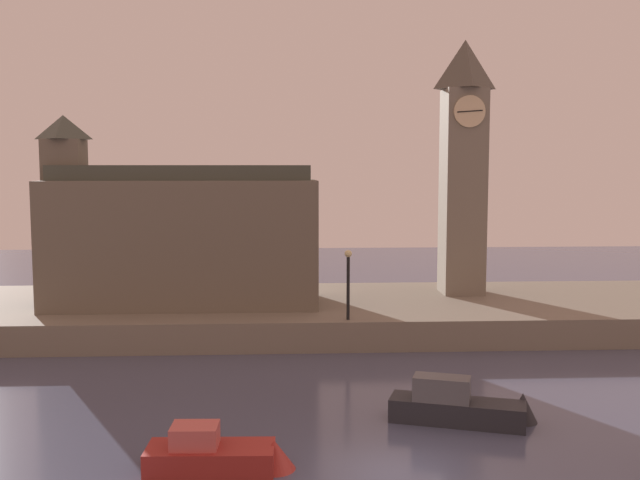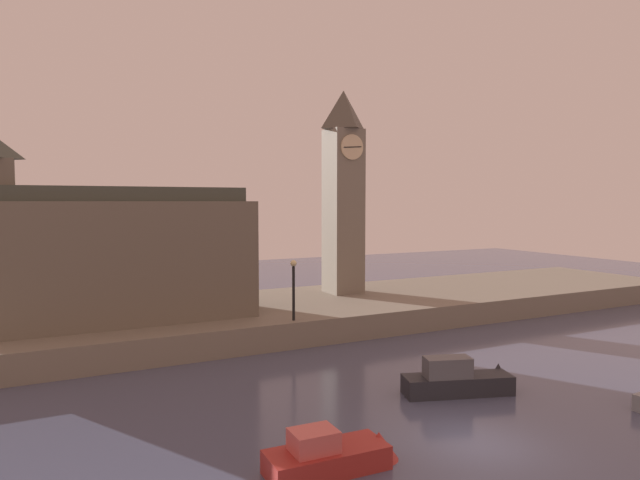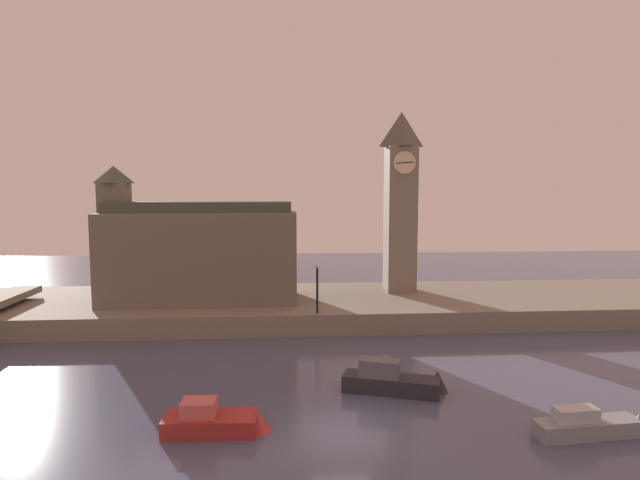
{
  "view_description": "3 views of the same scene",
  "coord_description": "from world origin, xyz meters",
  "views": [
    {
      "loc": [
        -3.27,
        -20.25,
        8.92
      ],
      "look_at": [
        -1.38,
        16.21,
        5.27
      ],
      "focal_mm": 40.91,
      "sensor_mm": 36.0,
      "label": 1
    },
    {
      "loc": [
        -13.31,
        -14.16,
        8.23
      ],
      "look_at": [
        2.81,
        17.01,
        5.83
      ],
      "focal_mm": 31.84,
      "sensor_mm": 36.0,
      "label": 2
    },
    {
      "loc": [
        -2.42,
        -19.73,
        9.87
      ],
      "look_at": [
        0.32,
        17.65,
        6.23
      ],
      "focal_mm": 28.77,
      "sensor_mm": 36.0,
      "label": 3
    }
  ],
  "objects": [
    {
      "name": "ground_plane",
      "position": [
        0.0,
        0.0,
        0.0
      ],
      "size": [
        120.0,
        120.0,
        0.0
      ],
      "primitive_type": "plane",
      "color": "#474C66"
    },
    {
      "name": "far_embankment",
      "position": [
        0.0,
        20.0,
        0.75
      ],
      "size": [
        70.0,
        12.0,
        1.5
      ],
      "primitive_type": "cube",
      "color": "slate",
      "rests_on": "ground"
    },
    {
      "name": "clock_tower",
      "position": [
        7.3,
        21.99,
        9.1
      ],
      "size": [
        2.6,
        2.63,
        14.72
      ],
      "color": "slate",
      "rests_on": "far_embankment"
    },
    {
      "name": "parliament_hall",
      "position": [
        -9.04,
        19.22,
        5.22
      ],
      "size": [
        14.47,
        5.27,
        10.17
      ],
      "color": "#6B6051",
      "rests_on": "far_embankment"
    },
    {
      "name": "streetlamp",
      "position": [
        -0.08,
        14.66,
        3.68
      ],
      "size": [
        0.36,
        0.36,
        3.43
      ],
      "color": "black",
      "rests_on": "far_embankment"
    },
    {
      "name": "boat_dinghy_red",
      "position": [
        -5.01,
        0.64,
        0.47
      ],
      "size": [
        4.5,
        1.65,
        1.45
      ],
      "color": "maroon",
      "rests_on": "ground"
    },
    {
      "name": "boat_cruiser_grey",
      "position": [
        10.16,
        -0.79,
        0.43
      ],
      "size": [
        4.89,
        1.4,
        1.38
      ],
      "color": "gray",
      "rests_on": "ground"
    },
    {
      "name": "boat_barge_dark",
      "position": [
        3.17,
        4.21,
        0.57
      ],
      "size": [
        5.5,
        2.72,
        1.8
      ],
      "color": "#232328",
      "rests_on": "ground"
    }
  ]
}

